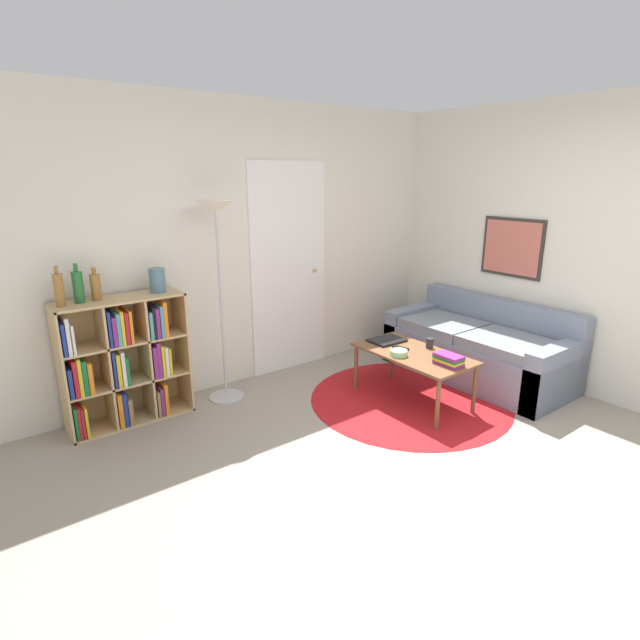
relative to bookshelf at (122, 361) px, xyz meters
name	(u,v)px	position (x,y,z in m)	size (l,w,h in m)	color
ground_plane	(461,495)	(1.37, -2.29, -0.52)	(14.00, 14.00, 0.00)	gray
wall_back	(256,247)	(1.38, 0.21, 0.77)	(7.24, 0.11, 2.60)	silver
wall_right	(505,241)	(3.51, -1.05, 0.78)	(0.08, 5.48, 2.60)	silver
rug	(410,399)	(2.13, -1.14, -0.52)	(1.78, 1.78, 0.01)	#B2191E
bookshelf	(122,361)	(0.00, 0.00, 0.00)	(0.96, 0.34, 1.03)	tan
floor_lamp	(217,238)	(0.84, -0.10, 0.92)	(0.32, 0.32, 1.75)	#B7B7BC
couch	(480,349)	(3.11, -1.15, -0.25)	(0.82, 1.78, 0.75)	gray
coffee_table	(413,357)	(2.13, -1.15, -0.11)	(0.55, 1.05, 0.46)	brown
laptop	(387,340)	(2.15, -0.80, -0.05)	(0.32, 0.25, 0.02)	black
bowl	(399,353)	(1.97, -1.13, -0.04)	(0.15, 0.15, 0.05)	#9ED193
book_stack_on_table	(449,360)	(2.13, -1.53, -0.02)	(0.14, 0.23, 0.09)	#7F287A
cup	(430,343)	(2.33, -1.16, -0.02)	(0.06, 0.06, 0.09)	#28282D
remote	(401,348)	(2.10, -1.03, -0.05)	(0.08, 0.15, 0.02)	black
bottle_left	(59,290)	(-0.37, -0.01, 0.64)	(0.07, 0.07, 0.30)	olive
bottle_middle	(78,287)	(-0.24, 0.02, 0.64)	(0.08, 0.08, 0.29)	#236633
bottle_right	(96,287)	(-0.12, 0.03, 0.62)	(0.07, 0.07, 0.25)	olive
vase_on_shelf	(157,280)	(0.34, 0.00, 0.61)	(0.13, 0.13, 0.20)	slate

